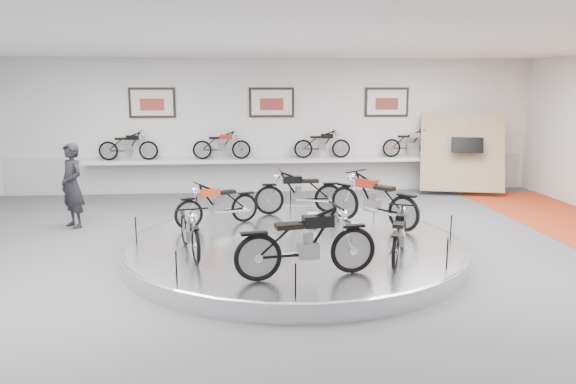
{
  "coord_description": "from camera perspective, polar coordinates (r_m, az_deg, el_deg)",
  "views": [
    {
      "loc": [
        -1.05,
        -9.92,
        3.17
      ],
      "look_at": [
        -0.09,
        0.6,
        1.18
      ],
      "focal_mm": 35.0,
      "sensor_mm": 36.0,
      "label": 1
    }
  ],
  "objects": [
    {
      "name": "bike_a",
      "position": [
        11.82,
        8.66,
        -0.71
      ],
      "size": [
        1.73,
        1.9,
        1.12
      ],
      "primitive_type": null,
      "rotation": [
        0.0,
        0.0,
        2.26
      ],
      "color": "maroon",
      "rests_on": "display_platform"
    },
    {
      "name": "bike_f",
      "position": [
        9.62,
        11.27,
        -4.18
      ],
      "size": [
        1.05,
        1.57,
        0.87
      ],
      "primitive_type": null,
      "rotation": [
        0.0,
        0.0,
        7.46
      ],
      "color": "black",
      "rests_on": "display_platform"
    },
    {
      "name": "poster_right",
      "position": [
        17.49,
        9.99,
        8.97
      ],
      "size": [
        1.35,
        0.06,
        0.88
      ],
      "primitive_type": "cube",
      "color": "silver",
      "rests_on": "wall_back"
    },
    {
      "name": "shelf_bike_c",
      "position": [
        16.9,
        3.5,
        4.7
      ],
      "size": [
        1.22,
        0.43,
        0.73
      ],
      "primitive_type": null,
      "color": "black",
      "rests_on": "shelf"
    },
    {
      "name": "platform_rim",
      "position": [
        10.67,
        0.64,
        -5.09
      ],
      "size": [
        6.4,
        6.4,
        0.1
      ],
      "primitive_type": "torus",
      "color": "#B2B2BA",
      "rests_on": "display_platform"
    },
    {
      "name": "shelf",
      "position": [
        16.79,
        -1.59,
        3.24
      ],
      "size": [
        11.0,
        0.55,
        0.1
      ],
      "primitive_type": "cube",
      "color": "silver",
      "rests_on": "wall_back"
    },
    {
      "name": "poster_left",
      "position": [
        17.06,
        -13.63,
        8.8
      ],
      "size": [
        1.35,
        0.06,
        0.88
      ],
      "primitive_type": "cube",
      "color": "silver",
      "rests_on": "wall_back"
    },
    {
      "name": "bike_d",
      "position": [
        9.86,
        -9.95,
        -3.71
      ],
      "size": [
        0.88,
        1.6,
        0.89
      ],
      "primitive_type": null,
      "rotation": [
        0.0,
        0.0,
        4.95
      ],
      "color": "silver",
      "rests_on": "display_platform"
    },
    {
      "name": "visitor",
      "position": [
        13.59,
        -21.08,
        0.62
      ],
      "size": [
        0.82,
        0.83,
        1.93
      ],
      "primitive_type": "imported",
      "rotation": [
        0.0,
        0.0,
        -0.82
      ],
      "color": "black",
      "rests_on": "floor"
    },
    {
      "name": "ceiling",
      "position": [
        10.01,
        0.87,
        15.44
      ],
      "size": [
        16.0,
        16.0,
        0.0
      ],
      "primitive_type": "plane",
      "rotation": [
        3.14,
        0.0,
        0.0
      ],
      "color": "white",
      "rests_on": "wall_back"
    },
    {
      "name": "display_platform",
      "position": [
        10.7,
        0.64,
        -5.7
      ],
      "size": [
        6.4,
        6.4,
        0.3
      ],
      "primitive_type": "cylinder",
      "color": "silver",
      "rests_on": "floor"
    },
    {
      "name": "display_panel",
      "position": [
        17.45,
        17.26,
        3.88
      ],
      "size": [
        2.56,
        1.52,
        2.3
      ],
      "primitive_type": "cube",
      "rotation": [
        -0.35,
        0.0,
        -0.26
      ],
      "color": "tan",
      "rests_on": "floor"
    },
    {
      "name": "dado_band",
      "position": [
        17.13,
        -1.64,
        1.87
      ],
      "size": [
        15.68,
        0.04,
        1.1
      ],
      "primitive_type": "cube",
      "color": "#BCBCBA",
      "rests_on": "floor"
    },
    {
      "name": "shelf_bike_b",
      "position": [
        16.71,
        -6.75,
        4.58
      ],
      "size": [
        1.22,
        0.43,
        0.73
      ],
      "primitive_type": null,
      "color": "maroon",
      "rests_on": "shelf"
    },
    {
      "name": "bike_e",
      "position": [
        8.51,
        1.9,
        -5.09
      ],
      "size": [
        1.98,
        0.98,
        1.11
      ],
      "primitive_type": null,
      "rotation": [
        0.0,
        0.0,
        6.45
      ],
      "color": "black",
      "rests_on": "display_platform"
    },
    {
      "name": "wall_back",
      "position": [
        16.99,
        -1.67,
        6.72
      ],
      "size": [
        16.0,
        0.0,
        16.0
      ],
      "primitive_type": "plane",
      "rotation": [
        1.57,
        0.0,
        0.0
      ],
      "color": "silver",
      "rests_on": "floor"
    },
    {
      "name": "shelf_bike_d",
      "position": [
        17.51,
        12.3,
        4.68
      ],
      "size": [
        1.22,
        0.43,
        0.73
      ],
      "primitive_type": null,
      "color": "silver",
      "rests_on": "shelf"
    },
    {
      "name": "bike_b",
      "position": [
        12.76,
        1.15,
        0.02
      ],
      "size": [
        1.76,
        0.7,
        1.02
      ],
      "primitive_type": null,
      "rotation": [
        0.0,
        0.0,
        3.19
      ],
      "color": "black",
      "rests_on": "display_platform"
    },
    {
      "name": "floor",
      "position": [
        10.46,
        0.8,
        -6.95
      ],
      "size": [
        16.0,
        16.0,
        0.0
      ],
      "primitive_type": "plane",
      "color": "#545457",
      "rests_on": "ground"
    },
    {
      "name": "bike_c",
      "position": [
        11.76,
        -7.21,
        -1.19
      ],
      "size": [
        1.68,
        1.21,
        0.94
      ],
      "primitive_type": null,
      "rotation": [
        0.0,
        0.0,
        3.6
      ],
      "color": "#C3411C",
      "rests_on": "display_platform"
    },
    {
      "name": "wall_front",
      "position": [
        3.31,
        13.91,
        -10.27
      ],
      "size": [
        16.0,
        0.0,
        16.0
      ],
      "primitive_type": "plane",
      "rotation": [
        -1.57,
        0.0,
        0.0
      ],
      "color": "silver",
      "rests_on": "floor"
    },
    {
      "name": "shelf_bike_a",
      "position": [
        17.0,
        -15.91,
        4.34
      ],
      "size": [
        1.22,
        0.43,
        0.73
      ],
      "primitive_type": null,
      "color": "black",
      "rests_on": "shelf"
    },
    {
      "name": "poster_center",
      "position": [
        16.92,
        -1.68,
        9.08
      ],
      "size": [
        1.35,
        0.06,
        0.88
      ],
      "primitive_type": "cube",
      "color": "silver",
      "rests_on": "wall_back"
    }
  ]
}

